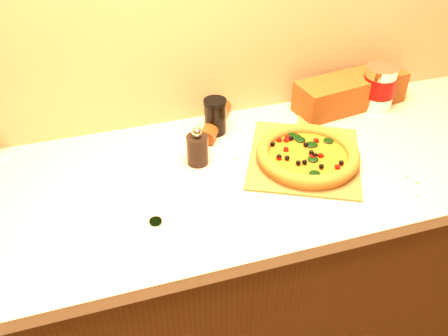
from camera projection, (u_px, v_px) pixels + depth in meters
cabinet at (209, 286)px, 1.69m from camera, size 2.80×0.65×0.86m
countertop at (206, 183)px, 1.42m from camera, size 2.84×0.68×0.04m
pizza_peel at (304, 155)px, 1.49m from camera, size 0.44×0.51×0.01m
pizza at (308, 155)px, 1.45m from camera, size 0.30×0.30×0.04m
bottle_cap at (156, 221)px, 1.26m from camera, size 0.04×0.04×0.01m
pepper_grinder at (197, 149)px, 1.44m from camera, size 0.06×0.06×0.12m
rolling_pin at (217, 119)px, 1.62m from camera, size 0.21×0.32×0.05m
coffee_canister at (379, 87)px, 1.68m from camera, size 0.11×0.11×0.15m
bread_bag at (350, 92)px, 1.70m from camera, size 0.41×0.18×0.11m
dark_jar at (215, 116)px, 1.56m from camera, size 0.07×0.07×0.12m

